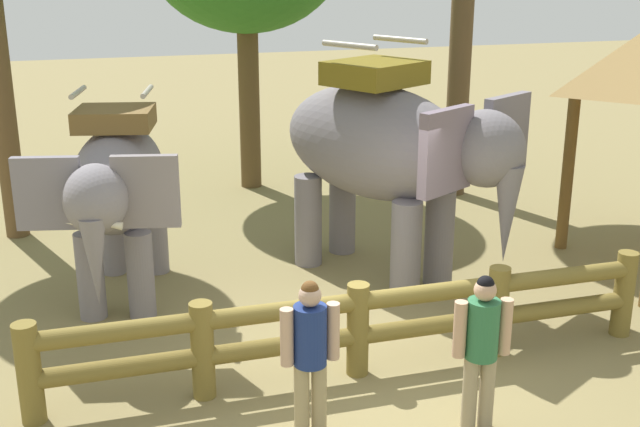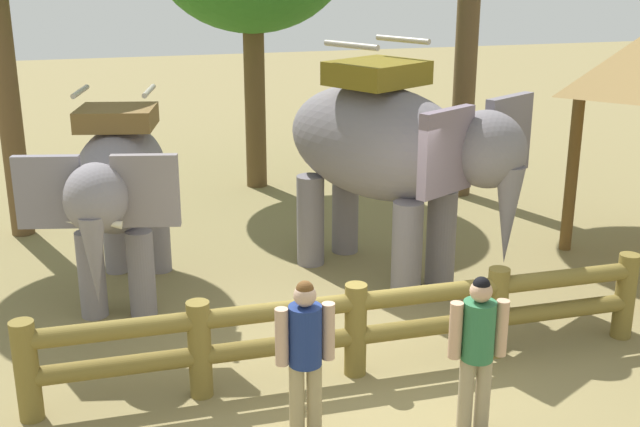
# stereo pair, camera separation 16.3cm
# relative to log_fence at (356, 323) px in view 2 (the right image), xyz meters

# --- Properties ---
(ground_plane) EXTENTS (60.00, 60.00, 0.00)m
(ground_plane) POSITION_rel_log_fence_xyz_m (0.00, -0.04, -0.60)
(ground_plane) COLOR olive
(log_fence) EXTENTS (6.95, 0.25, 1.05)m
(log_fence) POSITION_rel_log_fence_xyz_m (0.00, 0.00, 0.00)
(log_fence) COLOR brown
(log_fence) RESTS_ON ground
(elephant_near_left) EXTENTS (2.03, 3.30, 2.77)m
(elephant_near_left) POSITION_rel_log_fence_xyz_m (-2.30, 2.77, 0.95)
(elephant_near_left) COLOR gray
(elephant_near_left) RESTS_ON ground
(elephant_center) EXTENTS (3.13, 3.85, 3.31)m
(elephant_center) POSITION_rel_log_fence_xyz_m (1.28, 2.51, 1.26)
(elephant_center) COLOR slate
(elephant_center) RESTS_ON ground
(tourist_woman_in_black) EXTENTS (0.56, 0.35, 1.59)m
(tourist_woman_in_black) POSITION_rel_log_fence_xyz_m (0.76, -1.34, 0.31)
(tourist_woman_in_black) COLOR #9C8B6B
(tourist_woman_in_black) RESTS_ON ground
(tourist_man_in_blue) EXTENTS (0.56, 0.31, 1.59)m
(tourist_man_in_blue) POSITION_rel_log_fence_xyz_m (-0.82, -1.02, 0.32)
(tourist_man_in_blue) COLOR tan
(tourist_man_in_blue) RESTS_ON ground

